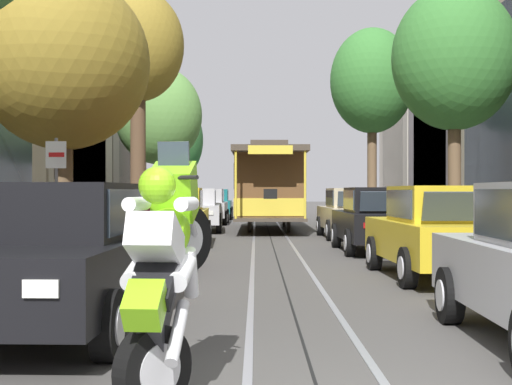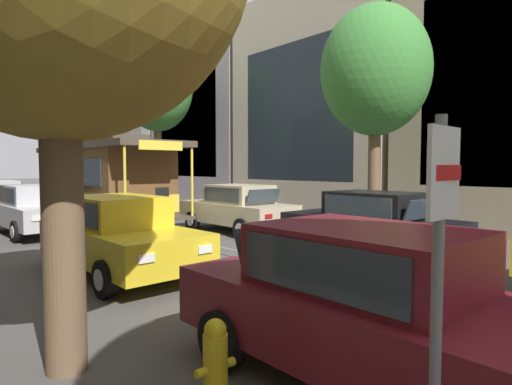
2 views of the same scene
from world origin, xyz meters
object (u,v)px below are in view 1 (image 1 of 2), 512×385
at_px(street_tree_kerb_right_mid, 369,82).
at_px(fire_hydrant, 76,243).
at_px(street_tree_kerb_right_second, 451,59).
at_px(cable_car_trolley, 265,187).
at_px(parked_car_yellow_mid_left, 171,216).
at_px(parked_car_beige_fourth_right, 350,213).
at_px(parked_car_silver_fourth_left, 192,210).
at_px(parked_car_maroon_second_left, 141,226).
at_px(street_tree_kerb_left_fourth, 156,116).
at_px(street_tree_kerb_left_far, 176,141).
at_px(parked_car_black_near_left, 53,256).
at_px(street_sign_post, 53,189).
at_px(parked_car_black_mid_right, 376,219).
at_px(parked_car_silver_fifth_left, 204,206).
at_px(parked_car_teal_sixth_left, 211,204).
at_px(street_tree_kerb_left_mid, 135,50).
at_px(street_tree_kerb_left_second, 60,63).
at_px(parked_car_yellow_second_right, 438,232).

relative_size(street_tree_kerb_right_mid, fire_hydrant, 10.44).
xyz_separation_m(street_tree_kerb_right_second, cable_car_trolley, (-4.79, 8.99, -3.32)).
bearing_deg(parked_car_yellow_mid_left, fire_hydrant, -104.21).
relative_size(parked_car_beige_fourth_right, fire_hydrant, 5.23).
relative_size(parked_car_silver_fourth_left, cable_car_trolley, 0.48).
distance_m(parked_car_maroon_second_left, street_tree_kerb_left_fourth, 18.54).
bearing_deg(street_tree_kerb_left_far, parked_car_black_near_left, -86.41).
height_order(street_tree_kerb_left_far, street_sign_post, street_tree_kerb_left_far).
bearing_deg(fire_hydrant, parked_car_yellow_mid_left, 75.79).
bearing_deg(parked_car_beige_fourth_right, parked_car_black_mid_right, -90.64).
bearing_deg(parked_car_silver_fifth_left, parked_car_beige_fourth_right, -62.37).
bearing_deg(street_tree_kerb_right_second, parked_car_beige_fourth_right, 119.75).
relative_size(parked_car_maroon_second_left, street_tree_kerb_left_fourth, 0.63).
height_order(parked_car_black_near_left, parked_car_teal_sixth_left, same).
bearing_deg(parked_car_black_mid_right, parked_car_teal_sixth_left, 103.94).
xyz_separation_m(parked_car_black_near_left, street_tree_kerb_left_mid, (-1.86, 17.16, 5.47)).
distance_m(street_tree_kerb_left_second, street_tree_kerb_left_mid, 8.43).
bearing_deg(cable_car_trolley, street_tree_kerb_left_far, 111.92).
bearing_deg(street_sign_post, parked_car_beige_fourth_right, 57.08).
bearing_deg(parked_car_maroon_second_left, street_tree_kerb_left_far, 94.39).
xyz_separation_m(parked_car_maroon_second_left, parked_car_black_mid_right, (5.20, 3.61, 0.00)).
height_order(parked_car_silver_fifth_left, parked_car_black_mid_right, same).
distance_m(parked_car_yellow_second_right, parked_car_beige_fourth_right, 10.79).
bearing_deg(street_tree_kerb_left_second, street_sign_post, -77.34).
bearing_deg(parked_car_beige_fourth_right, parked_car_silver_fourth_left, 143.99).
bearing_deg(parked_car_yellow_mid_left, street_tree_kerb_right_second, -6.72).
height_order(parked_car_yellow_second_right, street_tree_kerb_right_mid, street_tree_kerb_right_mid).
bearing_deg(parked_car_yellow_second_right, parked_car_silver_fifth_left, 104.48).
bearing_deg(fire_hydrant, street_tree_kerb_left_second, 114.49).
relative_size(parked_car_black_mid_right, street_tree_kerb_right_mid, 0.50).
height_order(parked_car_maroon_second_left, street_tree_kerb_right_second, street_tree_kerb_right_second).
bearing_deg(cable_car_trolley, street_tree_kerb_right_second, -61.94).
distance_m(parked_car_black_mid_right, parked_car_beige_fourth_right, 5.30).
relative_size(parked_car_beige_fourth_right, street_tree_kerb_left_second, 0.68).
height_order(parked_car_black_near_left, parked_car_black_mid_right, same).
bearing_deg(street_sign_post, parked_car_teal_sixth_left, 87.08).
xyz_separation_m(parked_car_black_mid_right, street_tree_kerb_left_mid, (-7.00, 6.93, 5.47)).
xyz_separation_m(parked_car_silver_fourth_left, street_tree_kerb_left_fourth, (-2.04, 5.21, 3.99)).
distance_m(parked_car_beige_fourth_right, street_tree_kerb_right_second, 6.08).
height_order(parked_car_beige_fourth_right, street_tree_kerb_left_second, street_tree_kerb_left_second).
bearing_deg(fire_hydrant, parked_car_silver_fourth_left, 83.56).
distance_m(parked_car_yellow_second_right, street_tree_kerb_left_fourth, 21.58).
height_order(parked_car_black_near_left, street_tree_kerb_left_second, street_tree_kerb_left_second).
distance_m(parked_car_maroon_second_left, parked_car_silver_fourth_left, 12.78).
height_order(parked_car_maroon_second_left, parked_car_beige_fourth_right, same).
bearing_deg(street_tree_kerb_right_second, parked_car_black_near_left, -122.25).
distance_m(parked_car_black_near_left, street_sign_post, 5.55).
bearing_deg(street_tree_kerb_left_fourth, street_tree_kerb_right_mid, 3.34).
bearing_deg(parked_car_black_near_left, parked_car_beige_fourth_right, 71.52).
relative_size(street_tree_kerb_left_mid, street_sign_post, 3.41).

